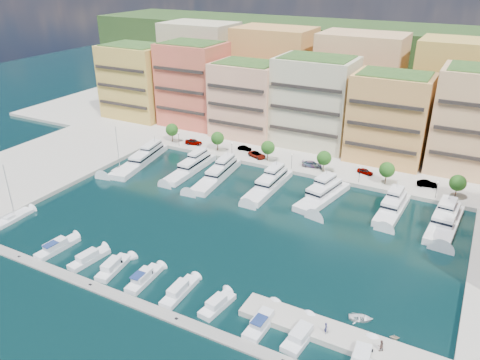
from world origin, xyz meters
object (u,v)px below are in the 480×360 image
Objects in this scene: yacht_0 at (143,158)px; sailboat_0 at (13,218)px; yacht_4 at (324,194)px; cruiser_4 at (144,279)px; sailboat_2 at (119,172)px; person_0 at (326,328)px; cruiser_5 at (179,292)px; tender_2 at (361,318)px; tree_2 at (268,148)px; tree_4 at (387,170)px; cruiser_2 at (89,259)px; lamppost_1 at (232,147)px; yacht_3 at (270,184)px; car_3 at (312,164)px; yacht_5 at (393,207)px; cruiser_9 at (362,358)px; yacht_2 at (218,173)px; cruiser_1 at (57,247)px; cruiser_6 at (217,305)px; lamppost_0 at (179,137)px; lamppost_4 at (437,187)px; car_1 at (245,148)px; yacht_1 at (192,167)px; tree_1 at (217,138)px; tree_5 at (458,183)px; lamppost_3 at (360,172)px; car_0 at (194,142)px; car_4 at (365,171)px; tender_3 at (395,337)px; yacht_6 at (445,221)px; lamppost_2 at (292,159)px; cruiser_7 at (263,322)px; car_5 at (427,184)px; person_1 at (381,346)px; cruiser_3 at (113,268)px; tree_0 at (172,130)px.

yacht_0 is 1.86× the size of sailboat_0.
yacht_4 is 2.31× the size of cruiser_4.
sailboat_2 reaches higher than person_0.
cruiser_5 is 29.65m from tender_2.
tree_4 is at bearing 0.00° from tree_2.
cruiser_2 is 0.64× the size of sailboat_0.
lamppost_1 is 20.65m from yacht_3.
yacht_0 is 51.75m from yacht_4.
car_3 is 62.27m from person_0.
yacht_0 is at bearing -147.87° from lamppost_1.
yacht_5 is 2.20× the size of cruiser_9.
yacht_2 is at bearing 86.98° from cruiser_2.
cruiser_1 is 1.25× the size of cruiser_6.
lamppost_0 is at bearing 149.61° from yacht_2.
cruiser_2 is (-53.58, -55.79, -3.28)m from lamppost_4.
sailboat_2 is at bearing 135.80° from car_1.
yacht_1 is 2.47× the size of cruiser_4.
tree_1 is 1.09× the size of car_3.
cruiser_6 is (-29.88, -58.08, -4.20)m from tree_5.
tree_4 is 1.35× the size of lamppost_3.
car_0 is 37.19m from car_3.
tree_2 reaches higher than car_4.
lamppost_1 is 59.64m from cruiser_5.
sailboat_2 is at bearing 128.16° from car_4.
car_4 reaches higher than tender_2.
tender_3 is (75.88, -36.11, -0.82)m from yacht_0.
tree_2 reaches higher than cruiser_1.
lamppost_0 is at bearing 171.94° from yacht_6.
tree_2 is at bearing 41.47° from yacht_1.
tender_2 is at bearing 8.15° from cruiser_1.
lamppost_0 reaches higher than cruiser_5.
lamppost_2 is at bearing 26.09° from yacht_1.
lamppost_1 is 66.66m from cruiser_7.
sailboat_2 reaches higher than yacht_2.
lamppost_3 and lamppost_4 have the same top height.
cruiser_4 is 0.63× the size of sailboat_0.
yacht_1 is (12.22, -11.65, -2.73)m from lamppost_0.
tree_1 is at bearing 16.46° from person_0.
tree_2 is 44.07m from lamppost_4.
lamppost_0 is 0.90× the size of car_5.
yacht_4 is 48.66m from person_1.
cruiser_6 is at bearing -4.09° from sailboat_0.
lamppost_1 is 0.22× the size of yacht_6.
tender_3 is (60.57, -37.70, -0.70)m from yacht_1.
cruiser_5 and cruiser_9 have the same top height.
cruiser_3 is 29.98m from cruiser_7.
lamppost_3 is at bearing -104.71° from car_1.
cruiser_1 is 28.60m from cruiser_5.
tree_0 reaches higher than tender_3.
yacht_1 is 45.37m from car_4.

